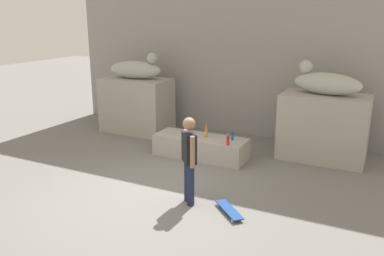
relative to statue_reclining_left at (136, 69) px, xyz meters
name	(u,v)px	position (x,y,z in m)	size (l,w,h in m)	color
ground_plane	(154,190)	(2.67, -3.43, -1.89)	(40.00, 40.00, 0.00)	slate
facade_wall	(241,16)	(2.67, 1.41, 1.49)	(10.68, 0.60, 6.77)	gray
pedestal_left	(137,105)	(-0.04, 0.00, -1.09)	(2.03, 1.13, 1.61)	#A39E93
pedestal_right	(323,127)	(5.37, 0.00, -1.09)	(2.03, 1.13, 1.61)	#A39E93
statue_reclining_left	(136,69)	(0.00, 0.00, 0.00)	(1.66, 0.76, 0.78)	#ADB0A3
statue_reclining_right	(326,83)	(5.33, 0.00, 0.00)	(1.67, 0.83, 0.78)	#ADB0A3
ledge_block	(201,147)	(2.67, -1.22, -1.63)	(2.31, 0.83, 0.52)	#A39E93
skater	(189,157)	(3.58, -3.63, -0.97)	(0.39, 0.42, 1.67)	#1E233F
skateboard	(229,210)	(4.41, -3.68, -1.83)	(0.72, 0.70, 0.08)	navy
bottle_blue	(232,136)	(3.46, -1.11, -1.26)	(0.06, 0.06, 0.26)	#194C99
bottle_orange	(206,132)	(2.80, -1.19, -1.23)	(0.06, 0.06, 0.33)	orange
bottle_red	(228,141)	(3.51, -1.53, -1.26)	(0.07, 0.07, 0.27)	red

